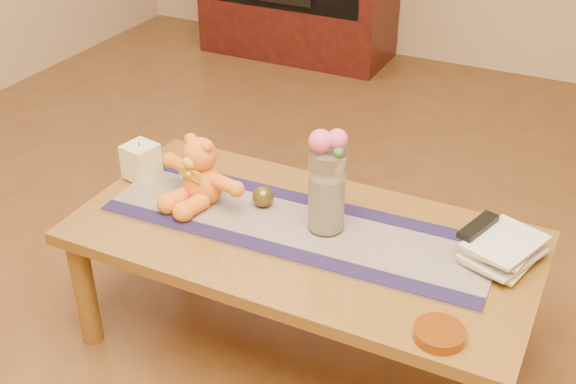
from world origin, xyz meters
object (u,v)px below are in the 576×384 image
at_px(bronze_ball, 263,196).
at_px(book_bottom, 476,246).
at_px(pillar_candle, 141,161).
at_px(glass_vase, 327,191).
at_px(amber_dish, 439,334).
at_px(teddy_bear, 202,170).
at_px(tv_remote, 478,226).

xyz_separation_m(bronze_ball, book_bottom, (0.66, 0.08, -0.03)).
bearing_deg(bronze_ball, pillar_candle, -177.90).
height_order(glass_vase, amber_dish, glass_vase).
height_order(teddy_bear, amber_dish, teddy_bear).
relative_size(tv_remote, amber_dish, 1.24).
bearing_deg(bronze_ball, book_bottom, 6.63).
distance_m(pillar_candle, book_bottom, 1.12).
xyz_separation_m(pillar_candle, bronze_ball, (0.46, 0.02, -0.03)).
xyz_separation_m(pillar_candle, glass_vase, (0.68, -0.01, 0.07)).
height_order(teddy_bear, bronze_ball, teddy_bear).
relative_size(bronze_ball, amber_dish, 0.53).
bearing_deg(book_bottom, glass_vase, -152.07).
bearing_deg(amber_dish, pillar_candle, 164.08).
bearing_deg(amber_dish, glass_vase, 144.83).
distance_m(book_bottom, tv_remote, 0.08).
bearing_deg(glass_vase, teddy_bear, -176.75).
distance_m(glass_vase, tv_remote, 0.45).
relative_size(bronze_ball, tv_remote, 0.43).
distance_m(pillar_candle, amber_dish, 1.17).
height_order(bronze_ball, amber_dish, bronze_ball).
bearing_deg(bronze_ball, teddy_bear, -165.26).
relative_size(book_bottom, amber_dish, 1.72).
height_order(tv_remote, amber_dish, tv_remote).
relative_size(teddy_bear, tv_remote, 1.97).
bearing_deg(tv_remote, book_bottom, 90.00).
xyz_separation_m(teddy_bear, glass_vase, (0.42, 0.02, 0.02)).
distance_m(bronze_ball, amber_dish, 0.75).
xyz_separation_m(bronze_ball, amber_dish, (0.67, -0.34, -0.03)).
bearing_deg(glass_vase, amber_dish, -35.17).
relative_size(teddy_bear, pillar_candle, 2.64).
xyz_separation_m(teddy_bear, pillar_candle, (-0.26, 0.03, -0.05)).
xyz_separation_m(teddy_bear, book_bottom, (0.85, 0.13, -0.10)).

